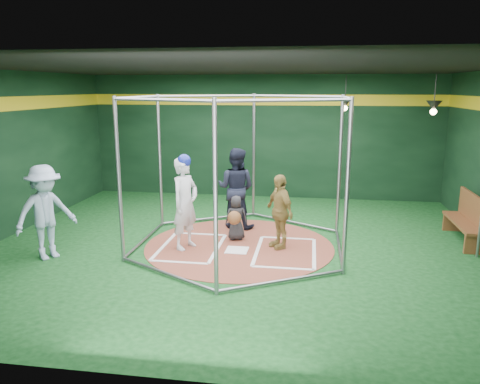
# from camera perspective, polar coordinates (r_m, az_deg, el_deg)

# --- Properties ---
(room_shell) EXTENTS (10.10, 9.10, 3.53)m
(room_shell) POSITION_cam_1_polar(r_m,az_deg,el_deg) (9.12, -0.09, 3.89)
(room_shell) COLOR #0C3713
(room_shell) RESTS_ON ground
(clay_disc) EXTENTS (3.80, 3.80, 0.01)m
(clay_disc) POSITION_cam_1_polar(r_m,az_deg,el_deg) (9.53, -0.09, -6.56)
(clay_disc) COLOR brown
(clay_disc) RESTS_ON ground
(home_plate) EXTENTS (0.43, 0.43, 0.01)m
(home_plate) POSITION_cam_1_polar(r_m,az_deg,el_deg) (9.25, -0.38, -7.09)
(home_plate) COLOR white
(home_plate) RESTS_ON clay_disc
(batter_box_left) EXTENTS (1.17, 1.77, 0.01)m
(batter_box_left) POSITION_cam_1_polar(r_m,az_deg,el_deg) (9.48, -6.04, -6.67)
(batter_box_left) COLOR white
(batter_box_left) RESTS_ON clay_disc
(batter_box_right) EXTENTS (1.17, 1.77, 0.01)m
(batter_box_right) POSITION_cam_1_polar(r_m,az_deg,el_deg) (9.20, 5.57, -7.26)
(batter_box_right) COLOR white
(batter_box_right) RESTS_ON clay_disc
(batting_cage) EXTENTS (4.05, 4.67, 3.00)m
(batting_cage) POSITION_cam_1_polar(r_m,az_deg,el_deg) (9.15, -0.09, 2.31)
(batting_cage) COLOR gray
(batting_cage) RESTS_ON ground
(pendant_lamp_near) EXTENTS (0.34, 0.34, 0.90)m
(pendant_lamp_near) POSITION_cam_1_polar(r_m,az_deg,el_deg) (12.53, 12.68, 10.50)
(pendant_lamp_near) COLOR black
(pendant_lamp_near) RESTS_ON room_shell
(pendant_lamp_far) EXTENTS (0.34, 0.34, 0.90)m
(pendant_lamp_far) POSITION_cam_1_polar(r_m,az_deg,el_deg) (11.22, 22.56, 9.64)
(pendant_lamp_far) COLOR black
(pendant_lamp_far) RESTS_ON room_shell
(batter_figure) EXTENTS (0.67, 0.78, 1.88)m
(batter_figure) POSITION_cam_1_polar(r_m,az_deg,el_deg) (9.21, -6.70, -1.25)
(batter_figure) COLOR silver
(batter_figure) RESTS_ON clay_disc
(visitor_leopard) EXTENTS (0.79, 0.92, 1.48)m
(visitor_leopard) POSITION_cam_1_polar(r_m,az_deg,el_deg) (9.25, 4.83, -2.37)
(visitor_leopard) COLOR tan
(visitor_leopard) RESTS_ON clay_disc
(catcher_figure) EXTENTS (0.52, 0.59, 0.94)m
(catcher_figure) POSITION_cam_1_polar(r_m,az_deg,el_deg) (9.73, -0.49, -3.16)
(catcher_figure) COLOR black
(catcher_figure) RESTS_ON clay_disc
(umpire) EXTENTS (1.00, 0.85, 1.82)m
(umpire) POSITION_cam_1_polar(r_m,az_deg,el_deg) (10.54, -0.50, 0.48)
(umpire) COLOR black
(umpire) RESTS_ON clay_disc
(bystander_blue) EXTENTS (1.20, 1.31, 1.77)m
(bystander_blue) POSITION_cam_1_polar(r_m,az_deg,el_deg) (9.35, -22.64, -2.31)
(bystander_blue) COLOR #97ADC8
(bystander_blue) RESTS_ON ground
(dugout_bench) EXTENTS (0.40, 1.72, 1.00)m
(dugout_bench) POSITION_cam_1_polar(r_m,az_deg,el_deg) (10.74, 26.05, -2.85)
(dugout_bench) COLOR brown
(dugout_bench) RESTS_ON ground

